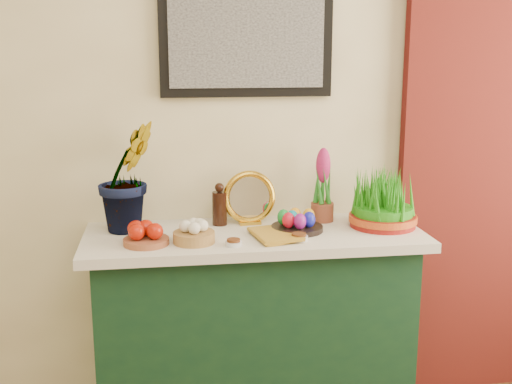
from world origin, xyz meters
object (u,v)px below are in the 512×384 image
at_px(mirror, 249,198).
at_px(wheatgrass_sabzeh, 383,203).
at_px(book, 255,236).
at_px(hyacinth_green, 127,159).
at_px(sideboard, 254,335).

bearing_deg(mirror, wheatgrass_sabzeh, -13.12).
bearing_deg(mirror, book, -92.25).
xyz_separation_m(hyacinth_green, mirror, (0.51, 0.03, -0.19)).
height_order(hyacinth_green, book, hyacinth_green).
bearing_deg(sideboard, book, -95.92).
xyz_separation_m(sideboard, hyacinth_green, (-0.51, 0.10, 0.77)).
bearing_deg(book, hyacinth_green, 146.93).
bearing_deg(book, wheatgrass_sabzeh, 1.56).
xyz_separation_m(sideboard, wheatgrass_sabzeh, (0.56, 0.00, 0.57)).
height_order(sideboard, wheatgrass_sabzeh, wheatgrass_sabzeh).
relative_size(sideboard, book, 5.74).
xyz_separation_m(sideboard, mirror, (-0.00, 0.13, 0.58)).
bearing_deg(hyacinth_green, book, -56.70).
relative_size(hyacinth_green, wheatgrass_sabzeh, 2.10).
relative_size(mirror, book, 1.04).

